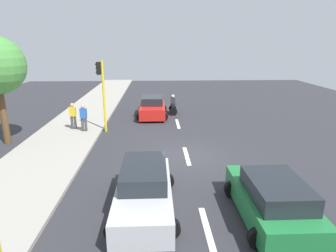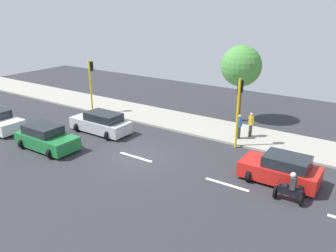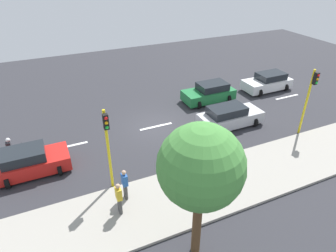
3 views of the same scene
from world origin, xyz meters
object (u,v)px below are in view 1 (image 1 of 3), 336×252
object	(u,v)px
pedestrian_near_signal	(84,117)
car_red	(152,108)
car_green	(272,200)
car_silver	(144,190)
motorcycle	(173,106)
traffic_light_corner	(102,86)
pedestrian_by_tree	(73,115)

from	to	relation	value
pedestrian_near_signal	car_red	bearing A→B (deg)	-135.85
car_green	pedestrian_near_signal	bearing A→B (deg)	-49.84
car_green	pedestrian_near_signal	xyz separation A→B (m)	(8.12, -9.62, 0.35)
car_silver	motorcycle	distance (m)	13.93
traffic_light_corner	car_green	bearing A→B (deg)	124.89
car_red	car_silver	bearing A→B (deg)	89.27
pedestrian_near_signal	traffic_light_corner	bearing A→B (deg)	-163.73
motorcycle	traffic_light_corner	world-z (taller)	traffic_light_corner
car_red	traffic_light_corner	xyz separation A→B (m)	(3.05, 3.76, 2.22)
car_silver	traffic_light_corner	size ratio (longest dim) A/B	1.01
motorcycle	pedestrian_near_signal	bearing A→B (deg)	40.47
traffic_light_corner	car_silver	bearing A→B (deg)	107.51
pedestrian_by_tree	car_silver	bearing A→B (deg)	117.48
car_red	motorcycle	size ratio (longest dim) A/B	2.57
car_silver	car_red	bearing A→B (deg)	-90.73
car_silver	traffic_light_corner	xyz separation A→B (m)	(2.89, -9.15, 2.22)
car_red	pedestrian_by_tree	world-z (taller)	pedestrian_by_tree
motorcycle	traffic_light_corner	size ratio (longest dim) A/B	0.34
motorcycle	traffic_light_corner	bearing A→B (deg)	44.81
pedestrian_by_tree	pedestrian_near_signal	bearing A→B (deg)	146.85
pedestrian_near_signal	pedestrian_by_tree	xyz separation A→B (m)	(0.79, -0.52, 0.00)
traffic_light_corner	pedestrian_by_tree	bearing A→B (deg)	-5.06
motorcycle	pedestrian_by_tree	world-z (taller)	pedestrian_by_tree
car_green	pedestrian_by_tree	distance (m)	13.50
car_green	traffic_light_corner	world-z (taller)	traffic_light_corner
car_silver	pedestrian_by_tree	distance (m)	10.52
car_silver	traffic_light_corner	distance (m)	9.85
car_green	pedestrian_near_signal	size ratio (longest dim) A/B	2.48
car_silver	motorcycle	bearing A→B (deg)	-97.45
car_red	motorcycle	distance (m)	1.87
car_red	traffic_light_corner	size ratio (longest dim) A/B	0.87
car_red	traffic_light_corner	distance (m)	5.33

